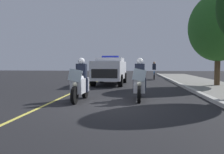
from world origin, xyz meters
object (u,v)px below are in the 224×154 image
object	(u,v)px
police_suv	(110,70)
tree_far_back	(218,27)
cyclist_background	(154,71)
police_motorcycle_lead_right	(140,83)
police_motorcycle_lead_left	(80,83)

from	to	relation	value
police_suv	tree_far_back	world-z (taller)	tree_far_back
cyclist_background	police_suv	bearing A→B (deg)	-33.55
police_motorcycle_lead_right	cyclist_background	distance (m)	12.16
police_motorcycle_lead_left	tree_far_back	size ratio (longest dim) A/B	0.36
police_motorcycle_lead_left	cyclist_background	bearing A→B (deg)	162.75
police_motorcycle_lead_right	police_suv	distance (m)	7.04
police_motorcycle_lead_right	police_motorcycle_lead_left	bearing A→B (deg)	-77.71
police_motorcycle_lead_left	police_motorcycle_lead_right	size ratio (longest dim) A/B	1.00
police_motorcycle_lead_right	police_suv	bearing A→B (deg)	-163.72
cyclist_background	police_motorcycle_lead_left	bearing A→B (deg)	-17.25
police_motorcycle_lead_left	police_suv	distance (m)	7.28
police_motorcycle_lead_left	police_suv	world-z (taller)	police_suv
police_motorcycle_lead_right	police_suv	size ratio (longest dim) A/B	0.43
police_suv	cyclist_background	size ratio (longest dim) A/B	2.82
police_motorcycle_lead_left	police_motorcycle_lead_right	distance (m)	2.40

